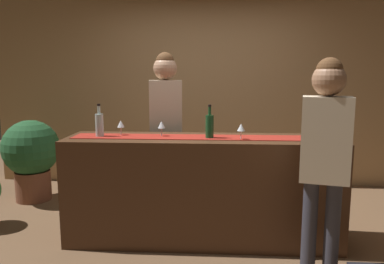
# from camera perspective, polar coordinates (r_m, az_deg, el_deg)

# --- Properties ---
(ground_plane) EXTENTS (10.00, 10.00, 0.00)m
(ground_plane) POSITION_cam_1_polar(r_m,az_deg,el_deg) (3.69, 1.53, -16.00)
(ground_plane) COLOR brown
(back_wall) EXTENTS (6.00, 0.12, 2.90)m
(back_wall) POSITION_cam_1_polar(r_m,az_deg,el_deg) (5.24, 2.35, 7.79)
(back_wall) COLOR tan
(back_wall) RESTS_ON ground
(bar_counter) EXTENTS (2.49, 0.60, 0.98)m
(bar_counter) POSITION_cam_1_polar(r_m,az_deg,el_deg) (3.51, 1.56, -8.74)
(bar_counter) COLOR #472B19
(bar_counter) RESTS_ON ground
(counter_runner_cloth) EXTENTS (2.36, 0.28, 0.01)m
(counter_runner_cloth) POSITION_cam_1_polar(r_m,az_deg,el_deg) (3.39, 1.60, -0.80)
(counter_runner_cloth) COLOR maroon
(counter_runner_cloth) RESTS_ON bar_counter
(wine_bottle_clear) EXTENTS (0.07, 0.07, 0.30)m
(wine_bottle_clear) POSITION_cam_1_polar(r_m,az_deg,el_deg) (3.52, -13.95, 1.12)
(wine_bottle_clear) COLOR #B2C6C1
(wine_bottle_clear) RESTS_ON bar_counter
(wine_bottle_green) EXTENTS (0.07, 0.07, 0.30)m
(wine_bottle_green) POSITION_cam_1_polar(r_m,az_deg,el_deg) (3.34, 2.70, 0.95)
(wine_bottle_green) COLOR #194723
(wine_bottle_green) RESTS_ON bar_counter
(wine_glass_near_customer) EXTENTS (0.07, 0.07, 0.14)m
(wine_glass_near_customer) POSITION_cam_1_polar(r_m,az_deg,el_deg) (3.44, -4.68, 1.04)
(wine_glass_near_customer) COLOR silver
(wine_glass_near_customer) RESTS_ON bar_counter
(wine_glass_mid_counter) EXTENTS (0.07, 0.07, 0.14)m
(wine_glass_mid_counter) POSITION_cam_1_polar(r_m,az_deg,el_deg) (3.55, -10.82, 1.15)
(wine_glass_mid_counter) COLOR silver
(wine_glass_mid_counter) RESTS_ON bar_counter
(wine_glass_far_end) EXTENTS (0.07, 0.07, 0.14)m
(wine_glass_far_end) POSITION_cam_1_polar(r_m,az_deg,el_deg) (3.29, 7.50, 0.63)
(wine_glass_far_end) COLOR silver
(wine_glass_far_end) RESTS_ON bar_counter
(bartender) EXTENTS (0.37, 0.25, 1.77)m
(bartender) POSITION_cam_1_polar(r_m,az_deg,el_deg) (3.98, -4.05, 2.49)
(bartender) COLOR #26262B
(bartender) RESTS_ON ground
(customer_sipping) EXTENTS (0.38, 0.27, 1.67)m
(customer_sipping) POSITION_cam_1_polar(r_m,az_deg,el_deg) (2.85, 19.67, -2.28)
(customer_sipping) COLOR #33333D
(customer_sipping) RESTS_ON ground
(potted_plant_tall) EXTENTS (0.68, 0.68, 1.00)m
(potted_plant_tall) POSITION_cam_1_polar(r_m,az_deg,el_deg) (4.98, -23.33, -3.13)
(potted_plant_tall) COLOR brown
(potted_plant_tall) RESTS_ON ground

